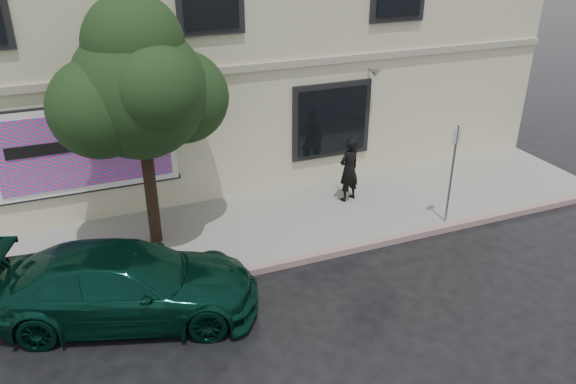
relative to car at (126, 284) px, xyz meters
name	(u,v)px	position (x,y,z in m)	size (l,w,h in m)	color
ground	(291,311)	(2.94, -1.06, -0.72)	(90.00, 90.00, 0.00)	black
sidewalk	(241,231)	(2.94, 2.19, -0.65)	(20.00, 3.50, 0.15)	gray
curb	(265,268)	(2.94, 0.44, -0.65)	(20.00, 0.18, 0.16)	gray
building	(180,44)	(2.94, 7.94, 2.78)	(20.00, 8.12, 7.00)	beige
billboard	(86,150)	(-0.26, 3.86, 1.33)	(4.30, 0.16, 2.20)	white
car	(126,284)	(0.00, 0.00, 0.00)	(2.19, 4.95, 1.44)	#072F23
pedestrian	(349,169)	(6.05, 2.62, 0.30)	(0.64, 0.42, 1.75)	black
umbrella	(351,124)	(6.05, 2.62, 1.54)	(0.99, 0.99, 0.73)	black
street_tree	(139,92)	(0.94, 2.38, 2.98)	(2.83, 2.83, 4.98)	black
fire_hydrant	(9,293)	(-2.07, 0.74, -0.15)	(0.35, 0.33, 0.86)	white
sign_pole	(453,165)	(7.75, 0.64, 0.93)	(0.29, 0.13, 2.50)	gray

